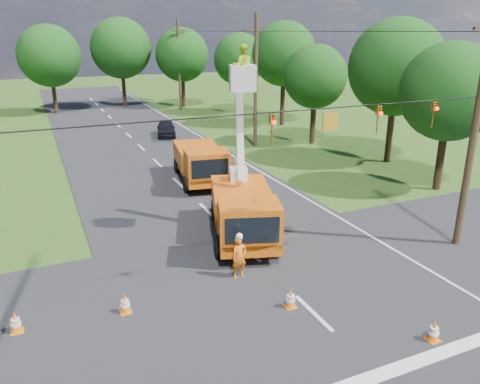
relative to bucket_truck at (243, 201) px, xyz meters
name	(u,v)px	position (x,y,z in m)	size (l,w,h in m)	color
ground	(157,163)	(-0.39, 13.63, -1.72)	(140.00, 140.00, 0.00)	#265519
road_main	(157,163)	(-0.39, 13.63, -1.72)	(12.00, 100.00, 0.06)	black
road_cross	(283,285)	(-0.39, -4.37, -1.72)	(56.00, 10.00, 0.07)	black
stop_bar	(378,377)	(-0.39, -9.57, -1.72)	(9.00, 0.45, 0.02)	silver
edge_line	(232,155)	(5.21, 13.63, -1.72)	(0.12, 90.00, 0.02)	silver
bucket_truck	(243,201)	(0.00, 0.00, 0.00)	(4.31, 6.94, 8.23)	#E0600F
second_truck	(201,162)	(1.00, 8.46, -0.47)	(3.40, 6.74, 2.42)	#E0600F
ground_worker	(239,257)	(-1.62, -3.20, -0.90)	(0.60, 0.40, 1.65)	#DB4912
distant_car	(166,129)	(2.61, 22.10, -1.07)	(1.55, 3.86, 1.32)	black
traffic_cone_1	(434,331)	(2.09, -9.01, -1.37)	(0.38, 0.38, 0.71)	orange
traffic_cone_2	(234,211)	(0.57, 2.32, -1.37)	(0.38, 0.38, 0.71)	orange
traffic_cone_3	(227,190)	(1.45, 5.41, -1.37)	(0.38, 0.38, 0.71)	orange
traffic_cone_4	(125,303)	(-5.95, -3.83, -1.37)	(0.38, 0.38, 0.71)	orange
traffic_cone_5	(16,322)	(-9.19, -3.54, -1.37)	(0.38, 0.38, 0.71)	orange
traffic_cone_7	(237,160)	(4.48, 10.99, -1.37)	(0.38, 0.38, 0.71)	orange
traffic_cone_8	(290,298)	(-0.90, -5.75, -1.37)	(0.38, 0.38, 0.71)	orange
pole_right_near	(475,127)	(8.11, -4.37, 3.38)	(1.80, 0.30, 10.00)	#4C3823
pole_right_mid	(256,81)	(8.11, 15.63, 3.38)	(1.80, 0.30, 10.00)	#4C3823
pole_right_far	(179,65)	(8.11, 35.63, 3.38)	(1.80, 0.30, 10.00)	#4C3823
signal_span	(346,119)	(1.84, -4.38, 4.15)	(18.00, 0.29, 1.07)	black
tree_right_a	(450,92)	(13.11, 1.63, 3.84)	(5.40, 5.40, 8.28)	#382616
tree_right_b	(397,67)	(14.61, 7.63, 4.71)	(6.40, 6.40, 9.65)	#382616
tree_right_c	(315,77)	(12.81, 14.63, 3.59)	(5.00, 5.00, 7.83)	#382616
tree_right_d	(284,54)	(14.41, 22.63, 4.95)	(6.00, 6.00, 9.70)	#382616
tree_right_e	(240,59)	(13.41, 30.63, 4.09)	(5.60, 5.60, 8.63)	#382616
tree_far_a	(49,56)	(-5.39, 38.63, 4.46)	(6.60, 6.60, 9.50)	#382616
tree_far_b	(121,48)	(2.61, 40.63, 5.08)	(7.00, 7.00, 10.32)	#382616
tree_far_c	(182,55)	(9.11, 37.63, 4.34)	(6.20, 6.20, 9.18)	#382616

